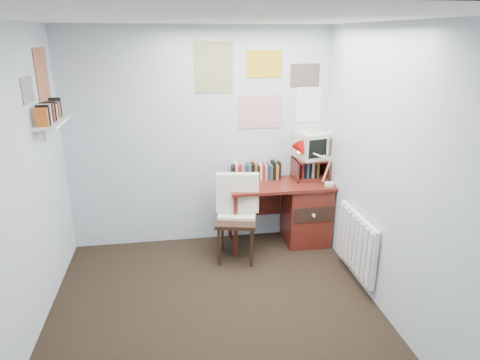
% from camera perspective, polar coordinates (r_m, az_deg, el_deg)
% --- Properties ---
extents(ground, '(3.50, 3.50, 0.00)m').
position_cam_1_polar(ground, '(3.89, -2.87, -19.17)').
color(ground, black).
rests_on(ground, ground).
extents(back_wall, '(3.00, 0.02, 2.50)m').
position_cam_1_polar(back_wall, '(4.94, -5.43, 5.40)').
color(back_wall, silver).
rests_on(back_wall, ground).
extents(left_wall, '(0.02, 3.50, 2.50)m').
position_cam_1_polar(left_wall, '(3.47, -28.71, -2.89)').
color(left_wall, silver).
rests_on(left_wall, ground).
extents(right_wall, '(0.02, 3.50, 2.50)m').
position_cam_1_polar(right_wall, '(3.73, 20.35, -0.28)').
color(right_wall, silver).
rests_on(right_wall, ground).
extents(ceiling, '(3.00, 3.50, 0.02)m').
position_cam_1_polar(ceiling, '(3.06, -3.69, 20.74)').
color(ceiling, white).
rests_on(ceiling, back_wall).
extents(desk, '(1.20, 0.55, 0.76)m').
position_cam_1_polar(desk, '(5.17, 8.19, -3.98)').
color(desk, maroon).
rests_on(desk, ground).
extents(desk_chair, '(0.56, 0.55, 0.92)m').
position_cam_1_polar(desk_chair, '(4.69, -0.49, -5.46)').
color(desk_chair, black).
rests_on(desk_chair, ground).
extents(desk_lamp, '(0.34, 0.31, 0.43)m').
position_cam_1_polar(desk_lamp, '(4.92, 12.01, 1.69)').
color(desk_lamp, '#A80C0B').
rests_on(desk_lamp, desk).
extents(tv_riser, '(0.40, 0.30, 0.25)m').
position_cam_1_polar(tv_riser, '(5.14, 9.34, 1.52)').
color(tv_riser, maroon).
rests_on(tv_riser, desk).
extents(crt_tv, '(0.42, 0.40, 0.34)m').
position_cam_1_polar(crt_tv, '(5.08, 9.75, 4.76)').
color(crt_tv, beige).
rests_on(crt_tv, tv_riser).
extents(book_row, '(0.60, 0.14, 0.22)m').
position_cam_1_polar(book_row, '(5.05, 2.28, 1.27)').
color(book_row, maroon).
rests_on(book_row, desk).
extents(radiator, '(0.09, 0.80, 0.60)m').
position_cam_1_polar(radiator, '(4.47, 15.30, -8.07)').
color(radiator, white).
rests_on(radiator, right_wall).
extents(wall_shelf, '(0.20, 0.62, 0.24)m').
position_cam_1_polar(wall_shelf, '(4.36, -23.75, 7.03)').
color(wall_shelf, white).
rests_on(wall_shelf, left_wall).
extents(posters_back, '(1.20, 0.01, 0.90)m').
position_cam_1_polar(posters_back, '(4.93, 2.70, 12.51)').
color(posters_back, white).
rests_on(posters_back, back_wall).
extents(posters_left, '(0.01, 0.70, 0.60)m').
position_cam_1_polar(posters_left, '(4.33, -25.65, 11.82)').
color(posters_left, white).
rests_on(posters_left, left_wall).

